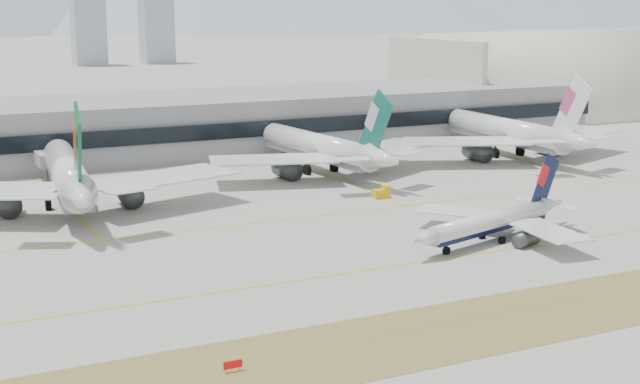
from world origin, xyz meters
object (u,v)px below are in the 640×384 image
widebody_cathay (323,149)px  terminal (126,127)px  widebody_eva (69,177)px  taxiing_airliner (495,222)px  hangar (536,115)px  widebody_china_air (511,133)px

widebody_cathay → terminal: bearing=31.6°
widebody_eva → terminal: bearing=-18.2°
taxiing_airliner → widebody_eva: widebody_eva is taller
hangar → widebody_eva: bearing=-156.6°
taxiing_airliner → widebody_cathay: widebody_cathay is taller
widebody_china_air → widebody_eva: bearing=96.9°
widebody_cathay → hangar: (119.24, 66.93, -5.79)m
widebody_eva → widebody_china_air: bearing=-78.9°
taxiing_airliner → hangar: (119.71, 134.44, -3.17)m
taxiing_airliner → widebody_china_air: 86.64m
widebody_china_air → terminal: (-90.11, 47.61, 1.17)m
widebody_eva → hangar: size_ratio=0.74×
taxiing_airliner → widebody_china_air: size_ratio=0.60×
taxiing_airliner → widebody_china_air: (55.25, 66.67, 3.03)m
taxiing_airliner → widebody_cathay: 67.56m
widebody_cathay → taxiing_airliner: bearing=174.2°
widebody_cathay → hangar: hangar is taller
widebody_china_air → hangar: hangar is taller
widebody_cathay → terminal: size_ratio=0.22×
widebody_eva → taxiing_airliner: bearing=-126.8°
widebody_eva → widebody_china_air: widebody_eva is taller
taxiing_airliner → widebody_cathay: size_ratio=0.64×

